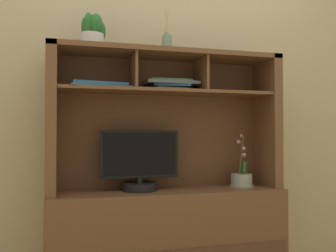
# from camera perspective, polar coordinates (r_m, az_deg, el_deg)

# --- Properties ---
(back_wall) EXTENTS (6.00, 0.02, 2.80)m
(back_wall) POSITION_cam_1_polar(r_m,az_deg,el_deg) (2.56, -1.37, 9.14)
(back_wall) COLOR tan
(back_wall) RESTS_ON ground
(media_console) EXTENTS (1.46, 0.43, 1.46)m
(media_console) POSITION_cam_1_polar(r_m,az_deg,el_deg) (2.35, -0.04, -13.46)
(media_console) COLOR brown
(media_console) RESTS_ON ground
(tv_monitor) EXTENTS (0.49, 0.21, 0.37)m
(tv_monitor) POSITION_cam_1_polar(r_m,az_deg,el_deg) (2.26, -4.50, -6.07)
(tv_monitor) COLOR black
(tv_monitor) RESTS_ON media_console
(potted_orchid) EXTENTS (0.16, 0.16, 0.35)m
(potted_orchid) POSITION_cam_1_polar(r_m,az_deg,el_deg) (2.49, 11.52, -8.22)
(potted_orchid) COLOR gray
(potted_orchid) RESTS_ON media_console
(magazine_stack_left) EXTENTS (0.34, 0.20, 0.08)m
(magazine_stack_left) POSITION_cam_1_polar(r_m,az_deg,el_deg) (2.36, 0.39, 6.46)
(magazine_stack_left) COLOR #5A5A61
(magazine_stack_left) RESTS_ON media_console
(magazine_stack_centre) EXTENTS (0.37, 0.21, 0.03)m
(magazine_stack_centre) POSITION_cam_1_polar(r_m,az_deg,el_deg) (2.20, -10.77, 6.34)
(magazine_stack_centre) COLOR #26557A
(magazine_stack_centre) RESTS_ON media_console
(diffuser_bottle) EXTENTS (0.07, 0.07, 0.29)m
(diffuser_bottle) POSITION_cam_1_polar(r_m,az_deg,el_deg) (2.39, -0.18, 12.88)
(diffuser_bottle) COLOR gray
(diffuser_bottle) RESTS_ON media_console
(potted_succulent) EXTENTS (0.17, 0.17, 0.21)m
(potted_succulent) POSITION_cam_1_polar(r_m,az_deg,el_deg) (2.32, -11.86, 14.13)
(potted_succulent) COLOR silver
(potted_succulent) RESTS_ON media_console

